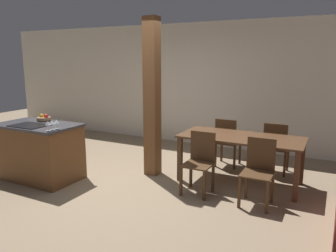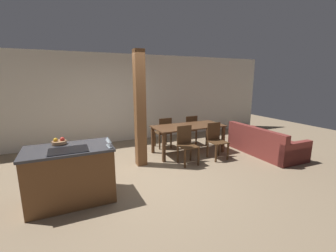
# 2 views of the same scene
# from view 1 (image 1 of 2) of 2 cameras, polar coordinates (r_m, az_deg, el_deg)

# --- Properties ---
(ground_plane) EXTENTS (16.00, 16.00, 0.00)m
(ground_plane) POSITION_cam_1_polar(r_m,az_deg,el_deg) (5.24, -6.95, -10.01)
(ground_plane) COLOR #847056
(wall_back) EXTENTS (11.20, 0.08, 2.70)m
(wall_back) POSITION_cam_1_polar(r_m,az_deg,el_deg) (7.39, 5.32, 7.13)
(wall_back) COLOR silver
(wall_back) RESTS_ON ground_plane
(kitchen_island) EXTENTS (1.32, 0.78, 0.92)m
(kitchen_island) POSITION_cam_1_polar(r_m,az_deg,el_deg) (5.71, -21.47, -4.11)
(kitchen_island) COLOR brown
(kitchen_island) RESTS_ON ground_plane
(fruit_bowl) EXTENTS (0.23, 0.23, 0.11)m
(fruit_bowl) POSITION_cam_1_polar(r_m,az_deg,el_deg) (5.85, -20.81, 1.30)
(fruit_bowl) COLOR #99704C
(fruit_bowl) RESTS_ON kitchen_island
(wine_glass_near) EXTENTS (0.07, 0.07, 0.14)m
(wine_glass_near) POSITION_cam_1_polar(r_m,az_deg,el_deg) (4.94, -20.21, 0.39)
(wine_glass_near) COLOR silver
(wine_glass_near) RESTS_ON kitchen_island
(wine_glass_middle) EXTENTS (0.07, 0.07, 0.14)m
(wine_glass_middle) POSITION_cam_1_polar(r_m,az_deg,el_deg) (5.00, -19.51, 0.55)
(wine_glass_middle) COLOR silver
(wine_glass_middle) RESTS_ON kitchen_island
(wine_glass_far) EXTENTS (0.07, 0.07, 0.14)m
(wine_glass_far) POSITION_cam_1_polar(r_m,az_deg,el_deg) (5.05, -18.83, 0.72)
(wine_glass_far) COLOR silver
(wine_glass_far) RESTS_ON kitchen_island
(dining_table) EXTENTS (1.88, 0.86, 0.74)m
(dining_table) POSITION_cam_1_polar(r_m,az_deg,el_deg) (5.21, 12.58, -2.84)
(dining_table) COLOR #51331E
(dining_table) RESTS_ON ground_plane
(dining_chair_near_left) EXTENTS (0.40, 0.40, 0.89)m
(dining_chair_near_left) POSITION_cam_1_polar(r_m,az_deg,el_deg) (4.79, 5.50, -6.14)
(dining_chair_near_left) COLOR #472D19
(dining_chair_near_left) RESTS_ON ground_plane
(dining_chair_near_right) EXTENTS (0.40, 0.40, 0.89)m
(dining_chair_near_right) POSITION_cam_1_polar(r_m,az_deg,el_deg) (4.56, 15.46, -7.45)
(dining_chair_near_right) COLOR #472D19
(dining_chair_near_right) RESTS_ON ground_plane
(dining_chair_far_left) EXTENTS (0.40, 0.40, 0.89)m
(dining_chair_far_left) POSITION_cam_1_polar(r_m,az_deg,el_deg) (5.98, 10.25, -2.65)
(dining_chair_far_left) COLOR #472D19
(dining_chair_far_left) RESTS_ON ground_plane
(dining_chair_far_right) EXTENTS (0.40, 0.40, 0.89)m
(dining_chair_far_right) POSITION_cam_1_polar(r_m,az_deg,el_deg) (5.80, 18.24, -3.51)
(dining_chair_far_right) COLOR #472D19
(dining_chair_far_right) RESTS_ON ground_plane
(timber_post) EXTENTS (0.22, 0.22, 2.58)m
(timber_post) POSITION_cam_1_polar(r_m,az_deg,el_deg) (5.36, -2.78, 4.81)
(timber_post) COLOR brown
(timber_post) RESTS_ON ground_plane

